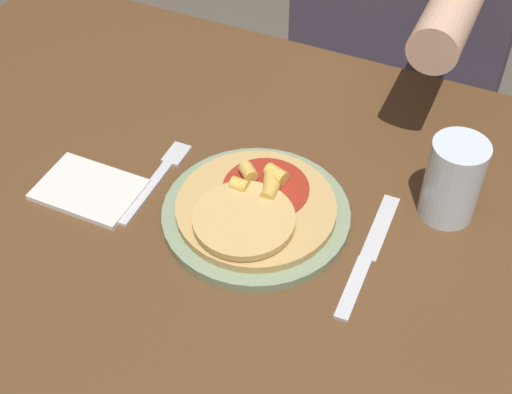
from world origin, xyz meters
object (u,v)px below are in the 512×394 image
(plate, at_px, (256,214))
(drinking_glass, at_px, (453,180))
(fork, at_px, (159,176))
(person_diner, at_px, (410,2))
(pizza, at_px, (255,207))
(dining_table, at_px, (226,275))
(knife, at_px, (367,256))

(plate, xyz_separation_m, drinking_glass, (0.23, 0.12, 0.05))
(plate, height_order, fork, plate)
(plate, bearing_deg, person_diner, 86.51)
(pizza, xyz_separation_m, fork, (-0.16, 0.02, -0.02))
(person_diner, bearing_deg, plate, -93.49)
(dining_table, distance_m, plate, 0.11)
(plate, xyz_separation_m, fork, (-0.16, 0.01, -0.00))
(plate, xyz_separation_m, knife, (0.16, -0.00, -0.00))
(drinking_glass, bearing_deg, plate, -152.90)
(pizza, bearing_deg, plate, 84.90)
(dining_table, distance_m, person_diner, 0.66)
(plate, relative_size, person_diner, 0.20)
(dining_table, xyz_separation_m, fork, (-0.13, 0.05, 0.10))
(plate, relative_size, pizza, 1.18)
(dining_table, bearing_deg, fork, 158.28)
(dining_table, bearing_deg, plate, 51.97)
(drinking_glass, relative_size, person_diner, 0.10)
(plate, xyz_separation_m, pizza, (-0.00, -0.00, 0.02))
(knife, bearing_deg, drinking_glass, 59.84)
(plate, bearing_deg, drinking_glass, 27.10)
(dining_table, xyz_separation_m, person_diner, (0.07, 0.65, 0.10))
(plate, bearing_deg, fork, 175.03)
(knife, bearing_deg, plate, 178.60)
(dining_table, xyz_separation_m, drinking_glass, (0.26, 0.15, 0.16))
(pizza, bearing_deg, fork, 173.71)
(knife, relative_size, drinking_glass, 1.86)
(pizza, relative_size, knife, 0.97)
(drinking_glass, bearing_deg, dining_table, -149.07)
(pizza, relative_size, person_diner, 0.17)
(fork, bearing_deg, plate, -4.97)
(dining_table, distance_m, pizza, 0.13)
(pizza, distance_m, fork, 0.16)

